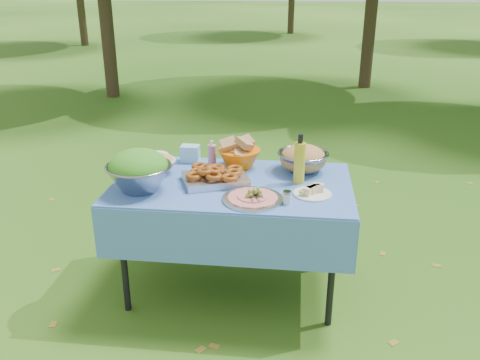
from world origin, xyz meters
name	(u,v)px	position (x,y,z in m)	size (l,w,h in m)	color
ground	(233,287)	(0.00, 0.00, 0.00)	(80.00, 80.00, 0.00)	#11370A
picnic_table	(232,237)	(0.00, 0.00, 0.38)	(1.46, 0.86, 0.76)	#7EC0F3
salad_bowl	(139,170)	(-0.53, -0.18, 0.89)	(0.38, 0.38, 0.25)	gray
pasta_bowl_white	(158,163)	(-0.50, 0.12, 0.82)	(0.23, 0.23, 0.13)	silver
plate_stack	(155,158)	(-0.58, 0.32, 0.78)	(0.19, 0.19, 0.05)	silver
wipes_box	(190,153)	(-0.33, 0.35, 0.82)	(0.12, 0.09, 0.11)	#93D5E6
sanitizer_bottle	(212,152)	(-0.18, 0.32, 0.84)	(0.06, 0.06, 0.16)	#CB7D8C
bread_bowl	(239,154)	(0.01, 0.28, 0.85)	(0.28, 0.28, 0.19)	#F36A01
pasta_bowl_steel	(303,158)	(0.43, 0.26, 0.85)	(0.33, 0.33, 0.18)	gray
fried_tray	(215,176)	(-0.10, -0.01, 0.81)	(0.38, 0.27, 0.09)	silver
charcuterie_platter	(253,193)	(0.15, -0.25, 0.80)	(0.35, 0.35, 0.08)	#B9BDC1
oil_bottle	(300,159)	(0.41, 0.05, 0.92)	(0.07, 0.07, 0.31)	gold
cheese_plate	(313,190)	(0.49, -0.13, 0.79)	(0.22, 0.22, 0.06)	silver
shaker	(287,197)	(0.35, -0.27, 0.80)	(0.05, 0.05, 0.08)	silver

